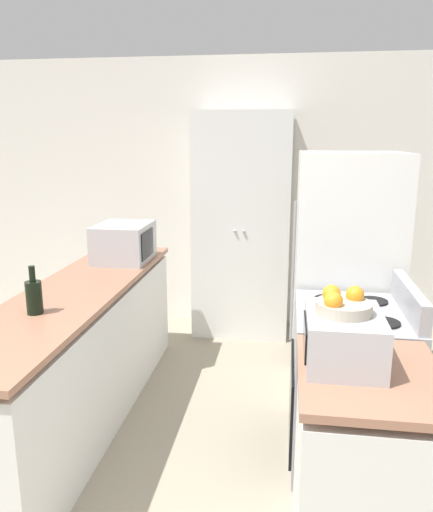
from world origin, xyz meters
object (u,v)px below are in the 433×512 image
at_px(stove, 349,384).
at_px(refrigerator, 345,279).
at_px(microwave, 124,242).
at_px(wine_bottle, 34,296).
at_px(fruit_bowl, 343,304).
at_px(pantry_cabinet, 242,226).
at_px(toaster_oven, 343,338).

relative_size(stove, refrigerator, 0.61).
relative_size(stove, microwave, 2.19).
xyz_separation_m(refrigerator, wine_bottle, (-1.77, -1.06, 0.13)).
xyz_separation_m(microwave, fruit_bowl, (1.50, -1.61, 0.12)).
bearing_deg(microwave, pantry_cabinet, 48.40).
bearing_deg(microwave, refrigerator, -6.18).
height_order(microwave, wine_bottle, microwave).
distance_m(pantry_cabinet, wine_bottle, 2.37).
relative_size(pantry_cabinet, fruit_bowl, 8.83).
bearing_deg(fruit_bowl, toaster_oven, -48.25).
height_order(refrigerator, wine_bottle, refrigerator).
xyz_separation_m(microwave, toaster_oven, (1.51, -1.62, -0.03)).
bearing_deg(microwave, fruit_bowl, -46.96).
xyz_separation_m(stove, fruit_bowl, (-0.14, -0.66, 0.71)).
bearing_deg(refrigerator, stove, -92.05).
bearing_deg(fruit_bowl, wine_bottle, 166.90).
relative_size(refrigerator, microwave, 3.59).
bearing_deg(wine_bottle, toaster_oven, -13.42).
distance_m(stove, toaster_oven, 0.89).
distance_m(stove, wine_bottle, 1.85).
xyz_separation_m(microwave, wine_bottle, (-0.10, -1.24, -0.05)).
xyz_separation_m(stove, refrigerator, (0.03, 0.76, 0.42)).
bearing_deg(toaster_oven, microwave, 133.03).
distance_m(refrigerator, wine_bottle, 2.07).
xyz_separation_m(pantry_cabinet, microwave, (-0.83, -0.94, 0.02)).
bearing_deg(toaster_oven, stove, 78.85).
distance_m(pantry_cabinet, refrigerator, 1.41).
bearing_deg(stove, fruit_bowl, -102.23).
xyz_separation_m(refrigerator, toaster_oven, (-0.16, -1.44, 0.14)).
height_order(stove, refrigerator, refrigerator).
bearing_deg(fruit_bowl, stove, 77.77).
height_order(refrigerator, toaster_oven, refrigerator).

